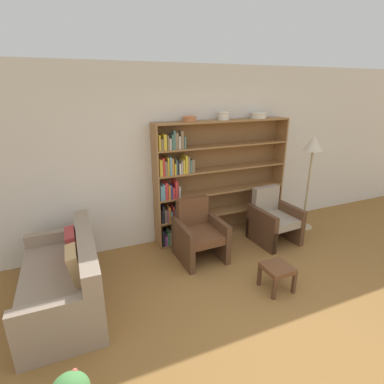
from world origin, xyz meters
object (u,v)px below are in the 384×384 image
(bowl_brass, at_px, (189,118))
(floor_lamp, at_px, (313,152))
(bookshelf, at_px, (209,182))
(armchair_cushioned, at_px, (273,219))
(footstool, at_px, (277,270))
(armchair_leather, at_px, (199,234))
(couch, at_px, (65,282))
(bowl_olive, at_px, (259,115))
(bowl_copper, at_px, (224,115))

(bowl_brass, distance_m, floor_lamp, 2.20)
(bookshelf, relative_size, floor_lamp, 1.38)
(armchair_cushioned, distance_m, floor_lamp, 1.32)
(bowl_brass, height_order, floor_lamp, bowl_brass)
(bookshelf, bearing_deg, bowl_brass, -177.07)
(bowl_brass, bearing_deg, footstool, -73.41)
(armchair_leather, height_order, floor_lamp, floor_lamp)
(couch, bearing_deg, armchair_cushioned, -83.20)
(armchair_leather, distance_m, footstool, 1.23)
(bowl_olive, relative_size, couch, 0.16)
(bowl_brass, distance_m, bowl_olive, 1.22)
(armchair_leather, relative_size, armchair_cushioned, 1.00)
(floor_lamp, bearing_deg, armchair_leather, -175.30)
(bookshelf, height_order, bowl_olive, bowl_olive)
(bowl_copper, height_order, footstool, bowl_copper)
(bookshelf, xyz_separation_m, armchair_cushioned, (0.90, -0.58, -0.58))
(floor_lamp, relative_size, footstool, 4.88)
(armchair_cushioned, bearing_deg, bookshelf, -36.50)
(couch, distance_m, footstool, 2.53)
(footstool, bearing_deg, floor_lamp, 38.42)
(armchair_cushioned, bearing_deg, bowl_copper, -43.58)
(couch, relative_size, floor_lamp, 1.00)
(bowl_copper, xyz_separation_m, couch, (-2.50, -0.91, -1.70))
(bowl_olive, xyz_separation_m, couch, (-3.15, -0.91, -1.69))
(bowl_olive, bearing_deg, armchair_leather, -156.74)
(armchair_cushioned, bearing_deg, bowl_olive, -91.12)
(bookshelf, distance_m, bowl_brass, 1.08)
(couch, height_order, armchair_leather, armchair_leather)
(armchair_cushioned, bearing_deg, footstool, 51.40)
(couch, height_order, floor_lamp, floor_lamp)
(couch, bearing_deg, bookshelf, -67.27)
(bookshelf, xyz_separation_m, floor_lamp, (1.74, -0.40, 0.43))
(bowl_brass, bearing_deg, armchair_cushioned, -24.30)
(armchair_leather, xyz_separation_m, footstool, (0.58, -1.08, -0.11))
(bowl_olive, distance_m, floor_lamp, 1.12)
(armchair_leather, height_order, armchair_cushioned, same)
(bowl_copper, height_order, armchair_cushioned, bowl_copper)
(armchair_leather, bearing_deg, footstool, 116.55)
(armchair_leather, bearing_deg, bowl_olive, -158.30)
(bowl_copper, bearing_deg, bowl_brass, 180.00)
(bowl_olive, bearing_deg, bookshelf, 178.84)
(bowl_olive, xyz_separation_m, armchair_leather, (-1.31, -0.56, -1.61))
(couch, bearing_deg, bowl_brass, -64.21)
(couch, relative_size, armchair_cushioned, 1.90)
(bowl_copper, xyz_separation_m, armchair_cushioned, (0.67, -0.56, -1.62))
(bowl_brass, distance_m, armchair_cushioned, 2.11)
(bowl_copper, bearing_deg, bowl_olive, 0.00)
(armchair_cushioned, xyz_separation_m, footstool, (-0.76, -1.08, -0.11))
(couch, relative_size, armchair_leather, 1.90)
(bowl_copper, bearing_deg, floor_lamp, -14.27)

